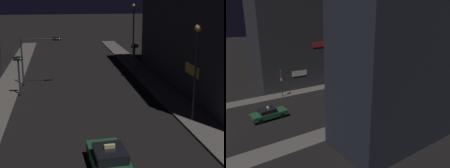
{
  "view_description": "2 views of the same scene",
  "coord_description": "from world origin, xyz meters",
  "views": [
    {
      "loc": [
        -2.48,
        -8.81,
        9.07
      ],
      "look_at": [
        1.48,
        14.99,
        2.59
      ],
      "focal_mm": 53.83,
      "sensor_mm": 36.0,
      "label": 1
    },
    {
      "loc": [
        25.43,
        -0.14,
        12.02
      ],
      "look_at": [
        0.48,
        17.1,
        2.99
      ],
      "focal_mm": 34.45,
      "sensor_mm": 36.0,
      "label": 2
    }
  ],
  "objects": [
    {
      "name": "building_facade_right",
      "position": [
        11.92,
        22.06,
        8.1
      ],
      "size": [
        6.54,
        24.39,
        16.2
      ],
      "color": "#282D38",
      "rests_on": "ground_plane"
    },
    {
      "name": "taxi",
      "position": [
        -0.02,
        6.82,
        0.74
      ],
      "size": [
        2.05,
        4.55,
        1.62
      ],
      "color": "#1E512D",
      "rests_on": "ground_plane"
    },
    {
      "name": "traffic_light_overhead",
      "position": [
        -4.39,
        25.18,
        3.63
      ],
      "size": [
        4.0,
        0.42,
        4.99
      ],
      "color": "#2D2D33",
      "rests_on": "ground_plane"
    },
    {
      "name": "street_lamp_near_block",
      "position": [
        7.15,
        13.04,
        4.91
      ],
      "size": [
        0.51,
        0.51,
        6.93
      ],
      "color": "#2D2D33",
      "rests_on": "sidewalk_right"
    },
    {
      "name": "traffic_light_left_kerb",
      "position": [
        -5.93,
        21.64,
        2.68
      ],
      "size": [
        0.8,
        0.42,
        3.75
      ],
      "color": "#2D2D33",
      "rests_on": "ground_plane"
    },
    {
      "name": "sidewalk_left",
      "position": [
        -7.44,
        26.95,
        0.08
      ],
      "size": [
        2.51,
        57.89,
        0.16
      ],
      "primitive_type": "cube",
      "color": "#5B5651",
      "rests_on": "ground_plane"
    },
    {
      "name": "sidewalk_right",
      "position": [
        7.44,
        26.95,
        0.08
      ],
      "size": [
        2.51,
        57.89,
        0.16
      ],
      "primitive_type": "cube",
      "color": "#5B5651",
      "rests_on": "ground_plane"
    },
    {
      "name": "street_lamp_far_block",
      "position": [
        6.68,
        30.59,
        4.77
      ],
      "size": [
        0.39,
        0.39,
        7.79
      ],
      "color": "#2D2D33",
      "rests_on": "sidewalk_right"
    },
    {
      "name": "traffic_light_right_kerb",
      "position": [
        5.93,
        26.65,
        2.74
      ],
      "size": [
        0.8,
        0.42,
        3.83
      ],
      "color": "#2D2D33",
      "rests_on": "ground_plane"
    }
  ]
}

